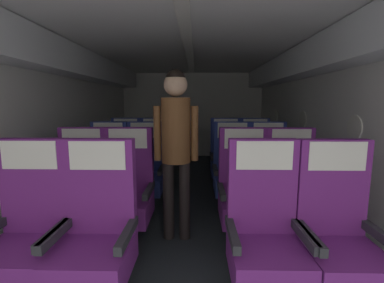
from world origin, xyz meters
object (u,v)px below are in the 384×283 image
seat_a_left_window (28,234)px  seat_d_right_aisle (255,158)px  seat_c_right_aisle (268,172)px  seat_b_left_window (81,193)px  seat_b_right_window (244,193)px  seat_d_left_window (125,158)px  seat_d_left_aisle (155,158)px  seat_d_right_window (226,158)px  seat_c_right_window (232,172)px  seat_b_left_aisle (127,193)px  seat_c_left_window (108,171)px  seat_a_right_aisle (338,237)px  seat_a_right_window (265,236)px  seat_b_right_aisle (292,194)px  seat_c_left_aisle (145,172)px  seat_a_left_aisle (96,236)px  flight_attendant (176,137)px

seat_a_left_window → seat_d_right_aisle: size_ratio=1.00×
seat_c_right_aisle → seat_b_left_window: bearing=-158.2°
seat_b_right_window → seat_d_left_window: size_ratio=1.00×
seat_d_left_window → seat_d_left_aisle: (0.49, 0.00, 0.00)m
seat_d_right_aisle → seat_d_right_window: same height
seat_a_left_window → seat_d_left_aisle: size_ratio=1.00×
seat_c_right_window → seat_b_left_aisle: bearing=-144.3°
seat_c_left_window → seat_d_right_window: 1.86m
seat_a_right_aisle → seat_d_right_aisle: 2.55m
seat_c_right_aisle → seat_c_right_window: (-0.47, -0.00, 0.00)m
seat_a_left_window → seat_d_left_aisle: same height
seat_b_right_window → seat_b_left_aisle: bearing=-179.7°
seat_a_right_window → seat_b_right_aisle: 0.97m
seat_a_right_aisle → seat_c_left_aisle: size_ratio=1.00×
seat_c_right_window → seat_a_left_aisle: bearing=-124.1°
flight_attendant → seat_a_left_window: bearing=63.3°
seat_d_right_aisle → seat_d_right_window: 0.48m
seat_a_left_window → seat_a_right_window: size_ratio=1.00×
seat_d_left_aisle → flight_attendant: size_ratio=0.67×
seat_d_right_aisle → seat_b_right_window: bearing=-105.9°
seat_b_right_window → seat_c_left_aisle: (-1.16, 0.83, 0.00)m
seat_c_right_window → flight_attendant: size_ratio=0.67×
seat_c_right_window → seat_a_right_window: bearing=-90.1°
seat_a_right_window → seat_b_left_window: same height
seat_d_left_aisle → seat_d_right_window: 1.17m
seat_b_right_aisle → seat_b_right_window: size_ratio=1.00×
seat_c_left_window → seat_d_left_window: same height
seat_a_right_aisle → seat_d_left_window: 3.35m
seat_b_left_window → seat_b_right_window: size_ratio=1.00×
seat_a_left_window → seat_b_right_aisle: (2.12, 0.86, 0.00)m
seat_d_left_window → seat_d_right_window: bearing=-0.8°
seat_a_right_aisle → seat_d_left_aisle: same height
seat_b_right_aisle → seat_d_right_window: same height
seat_a_right_window → seat_c_left_aisle: same height
seat_a_left_window → seat_d_left_aisle: 2.62m
seat_b_left_window → seat_a_left_window: bearing=-89.6°
seat_a_right_aisle → seat_a_right_window: size_ratio=1.00×
seat_b_left_aisle → seat_d_right_window: bearing=55.2°
seat_c_right_window → seat_d_left_window: size_ratio=1.00×
seat_b_right_window → seat_d_right_window: 1.68m
seat_a_left_aisle → seat_c_right_window: (1.16, 1.71, 0.00)m
seat_a_left_window → seat_b_right_aisle: 2.28m
seat_b_right_aisle → seat_b_left_aisle: bearing=179.8°
seat_a_left_window → seat_a_left_aisle: 0.48m
seat_c_left_window → seat_b_right_aisle: bearing=-21.5°
seat_a_right_window → seat_d_right_window: same height
seat_d_left_window → seat_d_right_aisle: same height
seat_d_left_window → seat_c_right_window: bearing=-27.8°
seat_a_right_aisle → seat_b_right_window: size_ratio=1.00×
seat_c_left_aisle → seat_d_right_aisle: bearing=27.5°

